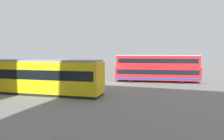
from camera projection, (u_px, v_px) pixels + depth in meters
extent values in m
plane|color=slate|center=(114.00, 83.00, 27.88)|extent=(160.00, 160.00, 0.00)
cube|color=red|center=(156.00, 73.00, 28.63)|extent=(11.79, 5.20, 1.84)
cube|color=red|center=(157.00, 61.00, 28.50)|extent=(11.43, 5.02, 1.51)
cube|color=black|center=(157.00, 71.00, 28.61)|extent=(11.23, 5.09, 0.64)
cube|color=black|center=(157.00, 61.00, 28.49)|extent=(10.87, 4.91, 0.60)
cube|color=#193FA5|center=(156.00, 78.00, 28.69)|extent=(11.57, 5.18, 0.24)
cube|color=#B2B2B7|center=(157.00, 55.00, 28.43)|extent=(11.43, 5.02, 0.10)
cylinder|color=black|center=(131.00, 78.00, 29.29)|extent=(1.56, 2.66, 1.00)
cylinder|color=black|center=(180.00, 79.00, 28.17)|extent=(1.56, 2.66, 1.00)
cube|color=yellow|center=(35.00, 76.00, 20.19)|extent=(13.95, 4.59, 2.96)
cube|color=black|center=(35.00, 73.00, 20.17)|extent=(13.41, 4.53, 0.90)
cube|color=gray|center=(35.00, 61.00, 20.06)|extent=(13.64, 4.35, 0.20)
cube|color=black|center=(36.00, 92.00, 20.32)|extent=(13.66, 4.42, 0.25)
cylinder|color=black|center=(75.00, 81.00, 25.97)|extent=(0.14, 0.14, 0.87)
cylinder|color=black|center=(73.00, 82.00, 25.81)|extent=(0.14, 0.14, 0.87)
cylinder|color=black|center=(74.00, 76.00, 25.82)|extent=(0.41, 0.41, 0.67)
sphere|color=#8C6647|center=(74.00, 72.00, 25.79)|extent=(0.23, 0.23, 0.23)
cylinder|color=#33384C|center=(70.00, 92.00, 18.83)|extent=(0.14, 0.14, 0.87)
cylinder|color=#33384C|center=(69.00, 92.00, 18.98)|extent=(0.14, 0.14, 0.87)
cylinder|color=#335938|center=(69.00, 84.00, 18.84)|extent=(0.41, 0.41, 0.67)
sphere|color=#8C6647|center=(69.00, 79.00, 18.81)|extent=(0.24, 0.24, 0.24)
cube|color=gray|center=(62.00, 77.00, 26.00)|extent=(6.51, 0.11, 0.06)
cube|color=gray|center=(62.00, 80.00, 26.04)|extent=(6.51, 0.11, 0.06)
cylinder|color=gray|center=(84.00, 82.00, 24.78)|extent=(0.07, 0.07, 1.05)
cylinder|color=gray|center=(62.00, 81.00, 26.04)|extent=(0.07, 0.07, 1.05)
cylinder|color=gray|center=(42.00, 79.00, 27.30)|extent=(0.07, 0.07, 1.05)
cylinder|color=slate|center=(34.00, 73.00, 27.99)|extent=(0.10, 0.10, 2.54)
cube|color=white|center=(33.00, 67.00, 27.88)|extent=(1.26, 0.13, 0.54)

